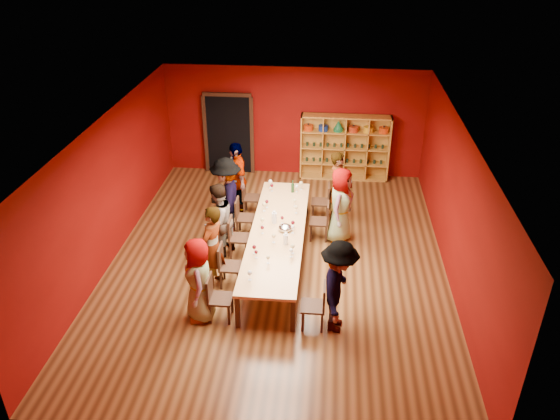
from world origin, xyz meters
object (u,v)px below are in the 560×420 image
object	(u,v)px
person_right_4	(338,186)
person_left_4	(237,179)
chair_person_left_1	(226,264)
person_left_2	(218,221)
person_right_3	(341,205)
person_left_3	(227,198)
chair_person_right_0	(318,304)
person_right_0	(338,287)
chair_person_right_3	(323,219)
person_left_1	(212,247)
chair_person_left_2	(236,235)
chair_person_left_3	(242,215)
shelving_unit	(345,144)
wine_bottle	(293,188)
spittoon_bowl	(285,228)
tasting_table	(278,233)
chair_person_right_4	(324,200)
chair_person_left_4	(249,195)
chair_person_left_0	(216,296)
person_left_0	(199,280)

from	to	relation	value
person_right_4	person_left_4	bearing A→B (deg)	109.70
chair_person_left_1	person_left_2	size ratio (longest dim) A/B	0.54
person_right_3	person_left_3	bearing A→B (deg)	107.10
chair_person_right_0	person_right_0	distance (m)	0.52
chair_person_right_0	chair_person_right_3	world-z (taller)	same
person_left_1	chair_person_right_0	bearing A→B (deg)	82.35
chair_person_left_2	person_left_4	distance (m)	1.92
chair_person_right_0	chair_person_left_3	bearing A→B (deg)	121.20
person_left_3	chair_person_right_3	size ratio (longest dim) A/B	2.09
shelving_unit	person_left_2	distance (m)	4.96
person_right_4	wine_bottle	xyz separation A→B (m)	(-1.05, -0.17, -0.00)
person_left_1	spittoon_bowl	xyz separation A→B (m)	(1.32, 0.94, -0.05)
person_left_3	shelving_unit	bearing A→B (deg)	136.16
tasting_table	chair_person_right_0	size ratio (longest dim) A/B	5.06
chair_person_right_4	person_right_4	size ratio (longest dim) A/B	0.51
person_left_2	person_left_4	xyz separation A→B (m)	(0.10, 1.86, 0.09)
chair_person_left_3	chair_person_left_4	xyz separation A→B (m)	(0.00, 0.99, 0.00)
shelving_unit	chair_person_right_0	distance (m)	6.35
person_left_2	wine_bottle	xyz separation A→B (m)	(1.45, 1.63, 0.03)
shelving_unit	chair_person_left_0	size ratio (longest dim) A/B	2.70
shelving_unit	spittoon_bowl	distance (m)	4.48
chair_person_right_3	person_right_3	size ratio (longest dim) A/B	0.51
person_right_0	person_right_4	bearing A→B (deg)	7.86
person_left_1	person_left_4	world-z (taller)	person_left_4
shelving_unit	chair_person_right_3	world-z (taller)	shelving_unit
tasting_table	person_left_0	bearing A→B (deg)	-121.74
person_left_0	person_left_3	xyz separation A→B (m)	(-0.04, 2.95, 0.11)
shelving_unit	person_right_0	xyz separation A→B (m)	(-0.14, -6.31, -0.10)
person_left_2	chair_person_right_3	world-z (taller)	person_left_2
person_left_3	person_right_0	size ratio (longest dim) A/B	1.05
chair_person_left_1	person_right_3	xyz separation A→B (m)	(2.20, 1.93, 0.37)
tasting_table	person_left_1	xyz separation A→B (m)	(-1.17, -0.93, 0.17)
person_left_0	chair_person_left_2	xyz separation A→B (m)	(0.29, 2.09, -0.32)
person_left_2	person_right_4	world-z (taller)	person_right_4
shelving_unit	person_left_4	bearing A→B (deg)	-138.02
chair_person_left_1	chair_person_left_2	world-z (taller)	same
shelving_unit	chair_person_left_3	xyz separation A→B (m)	(-2.31, -3.31, -0.49)
person_left_1	chair_person_left_2	size ratio (longest dim) A/B	1.95
chair_person_left_3	person_right_4	distance (m)	2.37
person_right_0	tasting_table	bearing A→B (deg)	39.65
chair_person_left_2	person_left_3	bearing A→B (deg)	111.04
chair_person_left_2	chair_person_left_3	bearing A→B (deg)	90.00
chair_person_right_4	person_left_0	bearing A→B (deg)	-118.49
chair_person_left_4	chair_person_right_0	bearing A→B (deg)	-65.51
shelving_unit	chair_person_left_1	bearing A→B (deg)	-113.74
person_left_2	wine_bottle	size ratio (longest dim) A/B	5.57
person_left_2	chair_person_right_4	world-z (taller)	person_left_2
chair_person_left_4	wine_bottle	size ratio (longest dim) A/B	2.99
chair_person_right_3	chair_person_right_4	world-z (taller)	same
person_left_0	person_left_1	xyz separation A→B (m)	(0.04, 1.02, 0.05)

